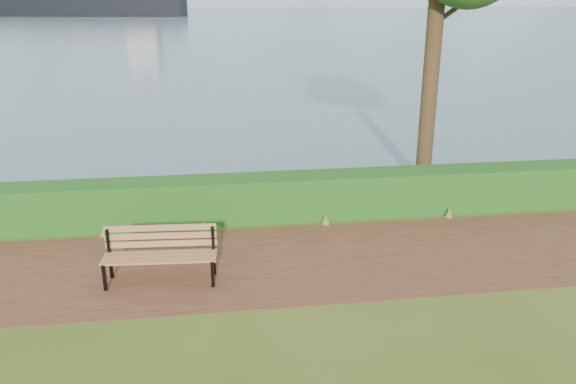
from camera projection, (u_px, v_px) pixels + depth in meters
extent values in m
plane|color=#435518|center=(264.00, 270.00, 10.43)|extent=(140.00, 140.00, 0.00)
cube|color=#50291B|center=(262.00, 263.00, 10.71)|extent=(40.00, 3.40, 0.01)
cube|color=#144413|center=(252.00, 198.00, 12.70)|extent=(32.00, 0.85, 1.00)
cube|color=#445C6E|center=(207.00, 10.00, 253.77)|extent=(700.00, 510.00, 0.00)
cube|color=black|center=(105.00, 278.00, 9.62)|extent=(0.06, 0.07, 0.49)
cube|color=black|center=(110.00, 254.00, 10.01)|extent=(0.06, 0.07, 0.94)
cube|color=black|center=(107.00, 260.00, 9.78)|extent=(0.09, 0.57, 0.05)
cube|color=black|center=(213.00, 274.00, 9.75)|extent=(0.06, 0.07, 0.49)
cube|color=black|center=(214.00, 251.00, 10.13)|extent=(0.06, 0.07, 0.94)
cube|color=black|center=(213.00, 257.00, 9.91)|extent=(0.09, 0.57, 0.05)
cube|color=#AA6D41|center=(158.00, 262.00, 9.64)|extent=(1.98, 0.23, 0.04)
cube|color=#AA6D41|center=(159.00, 259.00, 9.77)|extent=(1.98, 0.23, 0.04)
cube|color=#AA6D41|center=(160.00, 255.00, 9.90)|extent=(1.98, 0.23, 0.04)
cube|color=#AA6D41|center=(162.00, 252.00, 10.03)|extent=(1.98, 0.23, 0.04)
cube|color=#AA6D41|center=(162.00, 244.00, 10.05)|extent=(1.98, 0.18, 0.11)
cube|color=#AA6D41|center=(161.00, 236.00, 10.00)|extent=(1.98, 0.18, 0.11)
cube|color=#AA6D41|center=(160.00, 228.00, 9.95)|extent=(1.98, 0.18, 0.11)
cylinder|color=#312214|center=(433.00, 44.00, 14.09)|extent=(0.41, 0.41, 7.40)
cylinder|color=#312214|center=(454.00, 10.00, 13.88)|extent=(1.08, 0.12, 0.81)
cube|color=black|center=(71.00, 11.00, 158.30)|extent=(65.21, 20.84, 6.44)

